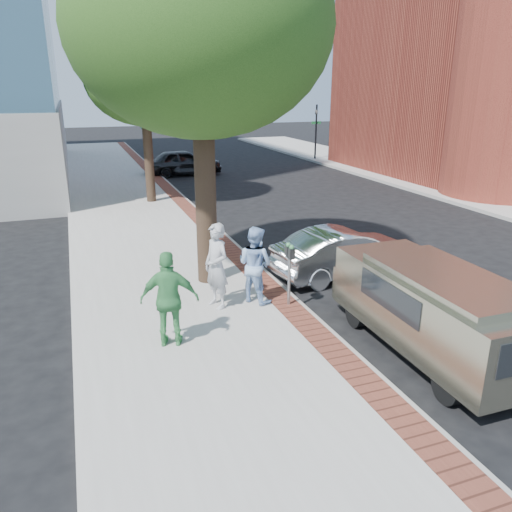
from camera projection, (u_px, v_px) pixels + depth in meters
name	position (u px, v px, depth m)	size (l,w,h in m)	color
ground	(255.00, 311.00, 11.58)	(120.00, 120.00, 0.00)	black
sidewalk	(141.00, 227.00, 18.19)	(5.00, 60.00, 0.15)	#9E9991
brick_strip	(200.00, 220.00, 18.88)	(0.60, 60.00, 0.01)	brown
curb	(209.00, 221.00, 19.01)	(0.10, 60.00, 0.15)	gray
sidewalk_far	(487.00, 196.00, 23.39)	(5.00, 60.00, 0.15)	#9E9991
signal_near	(147.00, 133.00, 30.72)	(0.70, 0.15, 3.80)	black
signal_far	(316.00, 128.00, 34.49)	(0.70, 0.15, 3.80)	black
tree_near	(200.00, 28.00, 11.09)	(6.00, 6.00, 8.51)	black
tree_far	(143.00, 77.00, 20.39)	(4.80, 4.80, 7.14)	black
parking_meter	(290.00, 262.00, 11.20)	(0.12, 0.32, 1.47)	gray
person_gray	(217.00, 266.00, 11.14)	(0.71, 0.47, 1.96)	#AEAEB3
person_officer	(255.00, 264.00, 11.49)	(0.87, 0.68, 1.80)	#97BBEA
person_green	(170.00, 299.00, 9.47)	(1.11, 0.46, 1.90)	#459854
sedan_silver	(345.00, 253.00, 13.54)	(1.40, 4.02, 1.32)	silver
bg_car	(184.00, 162.00, 29.16)	(1.78, 4.42, 1.50)	black
van	(429.00, 305.00, 9.60)	(1.86, 4.73, 1.73)	gray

